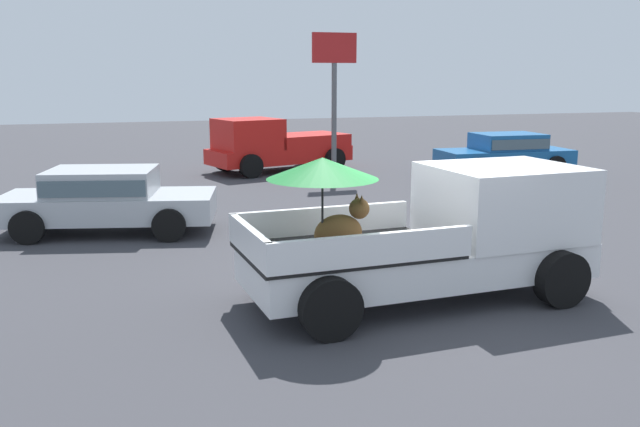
{
  "coord_description": "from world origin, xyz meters",
  "views": [
    {
      "loc": [
        -4.26,
        -8.58,
        3.23
      ],
      "look_at": [
        -1.09,
        1.26,
        1.1
      ],
      "focal_mm": 38.15,
      "sensor_mm": 36.0,
      "label": 1
    }
  ],
  "objects_px": {
    "pickup_truck_main": "(443,232)",
    "motel_sign": "(334,76)",
    "pickup_truck_red": "(274,145)",
    "parked_sedan_near": "(106,197)",
    "parked_sedan_far": "(506,151)"
  },
  "relations": [
    {
      "from": "pickup_truck_main",
      "to": "motel_sign",
      "type": "relative_size",
      "value": 1.15
    },
    {
      "from": "pickup_truck_red",
      "to": "motel_sign",
      "type": "relative_size",
      "value": 1.14
    },
    {
      "from": "pickup_truck_main",
      "to": "pickup_truck_red",
      "type": "bearing_deg",
      "value": 83.56
    },
    {
      "from": "pickup_truck_main",
      "to": "motel_sign",
      "type": "height_order",
      "value": "motel_sign"
    },
    {
      "from": "pickup_truck_main",
      "to": "pickup_truck_red",
      "type": "relative_size",
      "value": 1.0
    },
    {
      "from": "parked_sedan_near",
      "to": "pickup_truck_main",
      "type": "bearing_deg",
      "value": -38.04
    },
    {
      "from": "pickup_truck_main",
      "to": "motel_sign",
      "type": "bearing_deg",
      "value": 76.11
    },
    {
      "from": "parked_sedan_far",
      "to": "motel_sign",
      "type": "xyz_separation_m",
      "value": [
        -5.68,
        0.79,
        2.43
      ]
    },
    {
      "from": "pickup_truck_red",
      "to": "parked_sedan_near",
      "type": "height_order",
      "value": "pickup_truck_red"
    },
    {
      "from": "pickup_truck_main",
      "to": "motel_sign",
      "type": "distance_m",
      "value": 11.89
    },
    {
      "from": "pickup_truck_main",
      "to": "pickup_truck_red",
      "type": "distance_m",
      "value": 13.66
    },
    {
      "from": "pickup_truck_main",
      "to": "parked_sedan_far",
      "type": "bearing_deg",
      "value": 50.64
    },
    {
      "from": "pickup_truck_main",
      "to": "parked_sedan_far",
      "type": "distance_m",
      "value": 13.31
    },
    {
      "from": "pickup_truck_red",
      "to": "parked_sedan_far",
      "type": "xyz_separation_m",
      "value": [
        7.06,
        -2.96,
        -0.13
      ]
    },
    {
      "from": "parked_sedan_far",
      "to": "motel_sign",
      "type": "height_order",
      "value": "motel_sign"
    }
  ]
}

